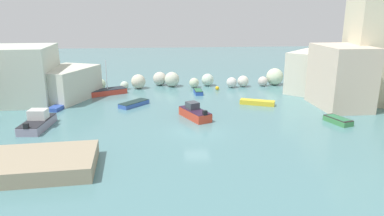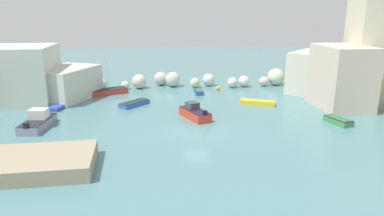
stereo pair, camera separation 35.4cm
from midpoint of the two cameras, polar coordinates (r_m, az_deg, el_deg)
The scene contains 12 objects.
cove_water at distance 34.97m, azimuth 0.99°, elevation -3.88°, with size 160.00×160.00×0.00m, color slate.
rock_breakwater at distance 55.19m, azimuth 0.22°, elevation 4.53°, with size 33.72×4.62×2.67m.
stone_dock at distance 29.06m, azimuth -22.94°, elevation -8.13°, with size 7.86×5.69×1.17m, color tan.
channel_buoy at distance 53.08m, azimuth 4.42°, elevation 3.21°, with size 0.59×0.59×0.59m, color gold.
moored_boat_0 at distance 51.75m, azimuth -13.15°, elevation 2.64°, with size 5.52×4.10×4.84m.
moored_boat_1 at distance 44.88m, azimuth -9.05°, elevation 0.72°, with size 3.79×4.02×0.55m.
moored_boat_2 at distance 39.15m, azimuth 0.68°, elevation -0.78°, with size 3.40×4.83×1.73m.
moored_boat_3 at distance 39.25m, azimuth -23.38°, elevation -2.05°, with size 2.49×5.36×1.86m.
moored_boat_4 at distance 40.52m, azimuth 22.76°, elevation -1.89°, with size 2.20×3.31×0.63m.
moored_boat_5 at distance 46.28m, azimuth -20.18°, elevation 0.34°, with size 2.20×4.15×0.46m.
moored_boat_6 at distance 50.60m, azimuth 1.32°, elevation 2.64°, with size 1.17×2.67×0.57m.
moored_boat_7 at distance 45.49m, azimuth 10.78°, elevation 0.87°, with size 4.41×2.74×0.59m.
Camera 2 is at (-3.10, -32.80, 11.70)m, focal length 33.06 mm.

